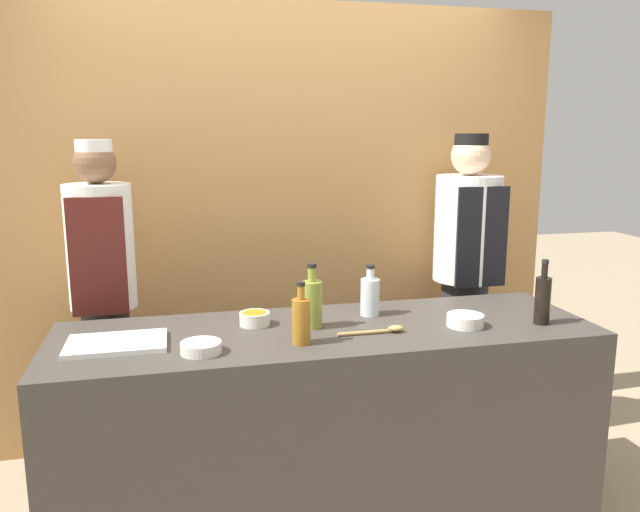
{
  "coord_description": "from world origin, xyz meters",
  "views": [
    {
      "loc": [
        -0.61,
        -2.41,
        1.71
      ],
      "look_at": [
        0.0,
        0.14,
        1.2
      ],
      "focal_mm": 35.0,
      "sensor_mm": 36.0,
      "label": 1
    }
  ],
  "objects_px": {
    "cutting_board": "(117,344)",
    "wooden_spoon": "(382,330)",
    "bottle_oil": "(312,303)",
    "sauce_bowl_orange": "(255,318)",
    "sauce_bowl_brown": "(201,347)",
    "bottle_amber": "(301,320)",
    "chef_left": "(104,300)",
    "bottle_soy": "(543,299)",
    "sauce_bowl_yellow": "(465,320)",
    "chef_right": "(465,278)",
    "bottle_clear": "(370,296)"
  },
  "relations": [
    {
      "from": "cutting_board",
      "to": "wooden_spoon",
      "type": "relative_size",
      "value": 1.33
    },
    {
      "from": "bottle_oil",
      "to": "sauce_bowl_orange",
      "type": "bearing_deg",
      "value": 158.85
    },
    {
      "from": "cutting_board",
      "to": "sauce_bowl_brown",
      "type": "bearing_deg",
      "value": -26.16
    },
    {
      "from": "cutting_board",
      "to": "bottle_amber",
      "type": "xyz_separation_m",
      "value": [
        0.69,
        -0.14,
        0.09
      ]
    },
    {
      "from": "chef_left",
      "to": "bottle_soy",
      "type": "bearing_deg",
      "value": -23.49
    },
    {
      "from": "sauce_bowl_brown",
      "to": "chef_left",
      "type": "relative_size",
      "value": 0.09
    },
    {
      "from": "cutting_board",
      "to": "sauce_bowl_yellow",
      "type": "bearing_deg",
      "value": -3.32
    },
    {
      "from": "sauce_bowl_brown",
      "to": "bottle_amber",
      "type": "distance_m",
      "value": 0.39
    },
    {
      "from": "sauce_bowl_yellow",
      "to": "cutting_board",
      "type": "bearing_deg",
      "value": 176.68
    },
    {
      "from": "sauce_bowl_yellow",
      "to": "bottle_amber",
      "type": "xyz_separation_m",
      "value": [
        -0.72,
        -0.06,
        0.07
      ]
    },
    {
      "from": "bottle_oil",
      "to": "chef_right",
      "type": "height_order",
      "value": "chef_right"
    },
    {
      "from": "chef_left",
      "to": "sauce_bowl_yellow",
      "type": "bearing_deg",
      "value": -26.67
    },
    {
      "from": "chef_right",
      "to": "sauce_bowl_brown",
      "type": "bearing_deg",
      "value": -150.59
    },
    {
      "from": "bottle_amber",
      "to": "bottle_oil",
      "type": "relative_size",
      "value": 0.9
    },
    {
      "from": "sauce_bowl_yellow",
      "to": "sauce_bowl_brown",
      "type": "height_order",
      "value": "sauce_bowl_yellow"
    },
    {
      "from": "sauce_bowl_yellow",
      "to": "chef_right",
      "type": "relative_size",
      "value": 0.09
    },
    {
      "from": "sauce_bowl_orange",
      "to": "bottle_oil",
      "type": "relative_size",
      "value": 0.47
    },
    {
      "from": "sauce_bowl_orange",
      "to": "bottle_soy",
      "type": "relative_size",
      "value": 0.46
    },
    {
      "from": "sauce_bowl_orange",
      "to": "cutting_board",
      "type": "distance_m",
      "value": 0.57
    },
    {
      "from": "sauce_bowl_brown",
      "to": "cutting_board",
      "type": "bearing_deg",
      "value": 153.84
    },
    {
      "from": "bottle_oil",
      "to": "wooden_spoon",
      "type": "bearing_deg",
      "value": -29.09
    },
    {
      "from": "bottle_amber",
      "to": "bottle_oil",
      "type": "distance_m",
      "value": 0.21
    },
    {
      "from": "bottle_soy",
      "to": "wooden_spoon",
      "type": "distance_m",
      "value": 0.71
    },
    {
      "from": "sauce_bowl_yellow",
      "to": "bottle_soy",
      "type": "xyz_separation_m",
      "value": [
        0.33,
        -0.04,
        0.08
      ]
    },
    {
      "from": "sauce_bowl_brown",
      "to": "bottle_clear",
      "type": "height_order",
      "value": "bottle_clear"
    },
    {
      "from": "sauce_bowl_orange",
      "to": "cutting_board",
      "type": "bearing_deg",
      "value": -165.45
    },
    {
      "from": "bottle_amber",
      "to": "bottle_soy",
      "type": "distance_m",
      "value": 1.05
    },
    {
      "from": "bottle_amber",
      "to": "chef_left",
      "type": "distance_m",
      "value": 1.15
    },
    {
      "from": "sauce_bowl_orange",
      "to": "bottle_oil",
      "type": "bearing_deg",
      "value": -21.15
    },
    {
      "from": "wooden_spoon",
      "to": "bottle_oil",
      "type": "bearing_deg",
      "value": 150.91
    },
    {
      "from": "sauce_bowl_brown",
      "to": "bottle_clear",
      "type": "distance_m",
      "value": 0.83
    },
    {
      "from": "sauce_bowl_orange",
      "to": "sauce_bowl_brown",
      "type": "relative_size",
      "value": 0.85
    },
    {
      "from": "bottle_amber",
      "to": "bottle_soy",
      "type": "relative_size",
      "value": 0.88
    },
    {
      "from": "bottle_clear",
      "to": "wooden_spoon",
      "type": "height_order",
      "value": "bottle_clear"
    },
    {
      "from": "bottle_amber",
      "to": "bottle_soy",
      "type": "bearing_deg",
      "value": 0.74
    },
    {
      "from": "bottle_oil",
      "to": "wooden_spoon",
      "type": "xyz_separation_m",
      "value": [
        0.26,
        -0.14,
        -0.09
      ]
    },
    {
      "from": "bottle_soy",
      "to": "bottle_amber",
      "type": "bearing_deg",
      "value": -179.26
    },
    {
      "from": "sauce_bowl_yellow",
      "to": "wooden_spoon",
      "type": "distance_m",
      "value": 0.37
    },
    {
      "from": "cutting_board",
      "to": "chef_right",
      "type": "relative_size",
      "value": 0.22
    },
    {
      "from": "sauce_bowl_yellow",
      "to": "cutting_board",
      "type": "xyz_separation_m",
      "value": [
        -1.41,
        0.08,
        -0.02
      ]
    },
    {
      "from": "bottle_amber",
      "to": "chef_left",
      "type": "relative_size",
      "value": 0.15
    },
    {
      "from": "bottle_oil",
      "to": "chef_right",
      "type": "xyz_separation_m",
      "value": [
        1.01,
        0.63,
        -0.09
      ]
    },
    {
      "from": "cutting_board",
      "to": "bottle_clear",
      "type": "height_order",
      "value": "bottle_clear"
    },
    {
      "from": "bottle_clear",
      "to": "sauce_bowl_brown",
      "type": "bearing_deg",
      "value": -156.88
    },
    {
      "from": "sauce_bowl_orange",
      "to": "sauce_bowl_yellow",
      "type": "height_order",
      "value": "sauce_bowl_orange"
    },
    {
      "from": "bottle_soy",
      "to": "cutting_board",
      "type": "bearing_deg",
      "value": 175.94
    },
    {
      "from": "sauce_bowl_yellow",
      "to": "bottle_oil",
      "type": "xyz_separation_m",
      "value": [
        -0.63,
        0.14,
        0.08
      ]
    },
    {
      "from": "cutting_board",
      "to": "bottle_clear",
      "type": "relative_size",
      "value": 1.63
    },
    {
      "from": "bottle_clear",
      "to": "sauce_bowl_orange",
      "type": "bearing_deg",
      "value": -176.78
    },
    {
      "from": "sauce_bowl_brown",
      "to": "bottle_clear",
      "type": "xyz_separation_m",
      "value": [
        0.76,
        0.32,
        0.07
      ]
    }
  ]
}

